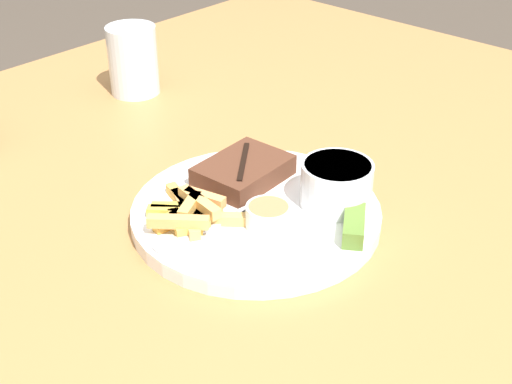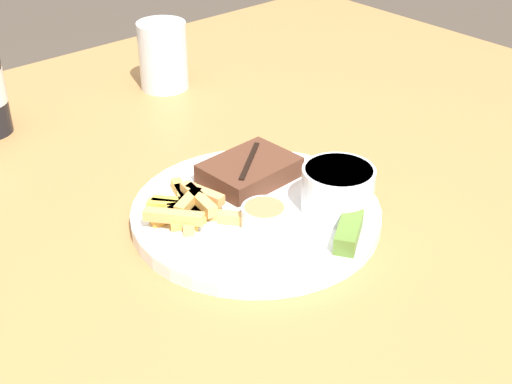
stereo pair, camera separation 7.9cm
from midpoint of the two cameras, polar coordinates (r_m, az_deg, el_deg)
dining_table at (r=0.85m, az=-2.67°, el=-6.24°), size 1.44×1.25×0.77m
dinner_plate at (r=0.81m, az=-2.81°, el=-1.84°), size 0.28×0.28×0.02m
steak_portion at (r=0.85m, az=-3.69°, el=1.61°), size 0.11×0.08×0.03m
fries_pile at (r=0.79m, az=-8.10°, el=-1.61°), size 0.10×0.12×0.02m
coleslaw_cup at (r=0.80m, az=3.66°, el=0.74°), size 0.08×0.08×0.05m
dipping_sauce_cup at (r=0.76m, az=-1.97°, el=-1.96°), size 0.05×0.05×0.03m
pickle_spear at (r=0.76m, az=4.88°, el=-2.79°), size 0.06×0.05×0.02m
fork_utensil at (r=0.77m, az=-7.21°, el=-3.08°), size 0.13×0.03×0.00m
drinking_glass at (r=1.14m, az=-11.82°, el=10.24°), size 0.08×0.08×0.11m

